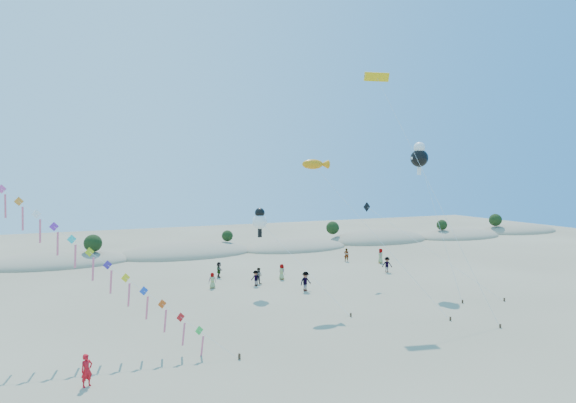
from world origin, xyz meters
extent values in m
plane|color=#7D7357|center=(0.00, 0.00, 0.00)|extent=(160.00, 160.00, 0.00)
ellipsoid|color=gray|center=(-16.00, 44.60, 0.00)|extent=(17.60, 9.68, 3.00)
ellipsoid|color=#1D3814|center=(-16.00, 44.60, 0.83)|extent=(14.08, 6.34, 0.70)
ellipsoid|color=gray|center=(0.00, 45.30, 0.00)|extent=(19.00, 10.45, 3.40)
ellipsoid|color=#1D3814|center=(0.00, 45.30, 0.94)|extent=(15.20, 6.84, 0.76)
ellipsoid|color=gray|center=(16.00, 43.90, 0.00)|extent=(16.40, 9.02, 2.80)
ellipsoid|color=#1D3814|center=(16.00, 43.90, 0.77)|extent=(13.12, 5.90, 0.66)
ellipsoid|color=gray|center=(32.00, 45.70, 0.00)|extent=(18.00, 9.90, 3.80)
ellipsoid|color=#1D3814|center=(32.00, 45.70, 1.04)|extent=(14.40, 6.48, 0.72)
ellipsoid|color=gray|center=(48.00, 44.50, 0.00)|extent=(16.80, 9.24, 3.00)
ellipsoid|color=#1D3814|center=(48.00, 44.50, 0.83)|extent=(13.44, 6.05, 0.67)
ellipsoid|color=gray|center=(64.00, 45.90, 0.00)|extent=(17.60, 9.68, 3.20)
ellipsoid|color=#1D3814|center=(64.00, 45.90, 0.88)|extent=(14.08, 6.34, 0.70)
sphere|color=black|center=(-12.00, 43.40, 2.48)|extent=(2.20, 2.20, 2.20)
sphere|color=black|center=(6.00, 45.40, 2.24)|extent=(1.60, 1.60, 1.60)
sphere|color=black|center=(24.00, 46.80, 2.44)|extent=(2.10, 2.10, 2.10)
sphere|color=black|center=(44.00, 44.10, 2.32)|extent=(1.80, 1.80, 1.80)
sphere|color=black|center=(58.00, 45.60, 2.52)|extent=(2.30, 2.30, 2.30)
cube|color=#3F2D1E|center=(-4.72, 6.07, 0.17)|extent=(0.12, 0.12, 0.35)
cube|color=green|center=(-6.87, 7.33, 1.67)|extent=(1.12, 0.44, 1.18)
cube|color=#E46088|center=(-6.69, 7.38, 0.57)|extent=(0.19, 0.45, 1.55)
cube|color=red|center=(-7.87, 7.92, 2.45)|extent=(1.12, 0.44, 1.18)
cube|color=#E46088|center=(-7.69, 7.97, 1.35)|extent=(0.19, 0.45, 1.55)
cube|color=#E14D12|center=(-8.87, 8.51, 3.23)|extent=(1.12, 0.44, 1.18)
cube|color=#E46088|center=(-8.69, 8.56, 2.13)|extent=(0.19, 0.45, 1.55)
cube|color=blue|center=(-9.87, 9.09, 4.01)|extent=(1.12, 0.44, 1.18)
cube|color=#E46088|center=(-9.69, 9.14, 2.91)|extent=(0.19, 0.45, 1.55)
cube|color=yellow|center=(-10.87, 9.68, 4.79)|extent=(1.12, 0.44, 1.18)
cube|color=#E46088|center=(-10.69, 9.73, 3.69)|extent=(0.19, 0.45, 1.55)
cube|color=#3C2597|center=(-11.88, 10.27, 5.57)|extent=(1.12, 0.44, 1.18)
cube|color=#E46088|center=(-11.70, 10.32, 4.47)|extent=(0.19, 0.45, 1.55)
cube|color=#AEC817|center=(-12.88, 10.86, 6.35)|extent=(1.12, 0.44, 1.18)
cube|color=#E46088|center=(-12.70, 10.91, 5.25)|extent=(0.19, 0.45, 1.55)
cube|color=#1BCFCA|center=(-13.88, 11.45, 7.13)|extent=(1.12, 0.44, 1.18)
cube|color=#E46088|center=(-13.70, 11.50, 6.03)|extent=(0.19, 0.45, 1.55)
cube|color=purple|center=(-14.88, 12.03, 7.91)|extent=(1.12, 0.44, 1.18)
cube|color=#E46088|center=(-14.70, 12.08, 6.81)|extent=(0.19, 0.45, 1.55)
cube|color=white|center=(-15.88, 12.62, 8.69)|extent=(1.12, 0.44, 1.18)
cube|color=#E46088|center=(-15.70, 12.67, 7.59)|extent=(0.19, 0.45, 1.55)
cube|color=orange|center=(-16.88, 13.21, 9.47)|extent=(1.12, 0.44, 1.18)
cube|color=#E46088|center=(-16.70, 13.26, 8.37)|extent=(0.19, 0.45, 1.55)
cube|color=#FE50AB|center=(-17.88, 13.80, 10.25)|extent=(1.12, 0.44, 1.18)
cube|color=#E46088|center=(-17.70, 13.85, 9.15)|extent=(0.19, 0.45, 1.55)
cube|color=#3F2D1E|center=(12.39, 6.97, 0.15)|extent=(0.10, 0.10, 0.30)
cylinder|color=silver|center=(8.83, 11.67, 6.01)|extent=(7.14, 9.42, 12.04)
ellipsoid|color=orange|center=(5.28, 16.37, 12.02)|extent=(1.98, 0.87, 0.87)
cone|color=orange|center=(6.39, 16.37, 12.02)|extent=(0.79, 0.79, 0.79)
cube|color=#3F2D1E|center=(5.92, 10.85, 0.15)|extent=(0.10, 0.10, 0.30)
cylinder|color=silver|center=(4.03, 16.02, 3.35)|extent=(3.81, 10.36, 6.72)
sphere|color=white|center=(2.14, 21.19, 6.70)|extent=(1.39, 1.39, 1.39)
sphere|color=black|center=(2.14, 21.19, 7.53)|extent=(0.93, 0.93, 0.93)
cube|color=black|center=(2.14, 21.19, 5.60)|extent=(0.35, 0.18, 0.80)
cube|color=#3F2D1E|center=(16.83, 10.40, 0.15)|extent=(0.10, 0.10, 0.30)
cylinder|color=silver|center=(17.35, 14.10, 6.37)|extent=(1.08, 7.42, 12.75)
sphere|color=black|center=(17.88, 17.80, 12.74)|extent=(1.75, 1.75, 1.75)
sphere|color=white|center=(17.88, 17.80, 13.79)|extent=(1.14, 1.14, 1.14)
cube|color=white|center=(17.88, 17.80, 11.46)|extent=(0.35, 0.18, 0.80)
cube|color=white|center=(17.18, 17.80, 12.74)|extent=(0.60, 0.15, 0.25)
cube|color=white|center=(18.58, 17.80, 12.74)|extent=(0.60, 0.15, 0.25)
cube|color=#3F2D1E|center=(14.47, 4.14, 0.15)|extent=(0.10, 0.10, 0.30)
cylinder|color=silver|center=(12.52, 9.36, 9.80)|extent=(3.93, 10.46, 19.62)
cube|color=#FBB80D|center=(10.57, 14.57, 19.61)|extent=(2.26, 0.92, 0.79)
cube|color=black|center=(10.57, 14.59, 19.61)|extent=(2.18, 0.56, 0.19)
cube|color=#3F2D1E|center=(20.67, 9.44, 0.15)|extent=(0.10, 0.10, 0.30)
cylinder|color=silver|center=(17.12, 15.01, 3.90)|extent=(7.13, 11.16, 7.83)
cube|color=black|center=(13.57, 20.58, 7.81)|extent=(0.98, 0.29, 1.01)
imported|color=red|center=(-13.23, 5.72, 0.87)|extent=(0.75, 0.66, 1.74)
imported|color=slate|center=(3.16, 24.42, 0.82)|extent=(0.96, 1.01, 1.64)
imported|color=slate|center=(-1.65, 24.37, 0.76)|extent=(0.78, 0.54, 1.53)
imported|color=slate|center=(6.21, 19.67, 0.94)|extent=(1.34, 0.96, 1.88)
imported|color=slate|center=(2.56, 23.57, 0.78)|extent=(1.11, 1.13, 1.56)
imported|color=slate|center=(6.10, 25.32, 0.81)|extent=(0.74, 0.92, 1.62)
imported|color=slate|center=(17.69, 31.64, 0.84)|extent=(0.73, 0.66, 1.67)
imported|color=slate|center=(21.01, 28.90, 0.91)|extent=(0.96, 1.06, 1.82)
imported|color=slate|center=(18.45, 23.87, 0.88)|extent=(1.30, 1.10, 1.75)
imported|color=slate|center=(0.26, 28.95, 0.83)|extent=(0.62, 1.58, 1.66)
camera|label=1|loc=(-13.33, -21.19, 11.23)|focal=30.00mm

